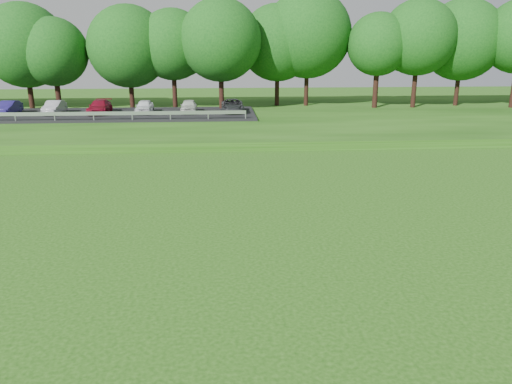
{
  "coord_description": "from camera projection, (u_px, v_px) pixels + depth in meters",
  "views": [
    {
      "loc": [
        -15.13,
        -13.26,
        6.75
      ],
      "look_at": [
        -13.81,
        5.14,
        1.3
      ],
      "focal_mm": 35.0,
      "sensor_mm": 36.0,
      "label": 1
    }
  ],
  "objects": [
    {
      "name": "walking_path",
      "position": [
        438.0,
        146.0,
        34.76
      ],
      "size": [
        130.0,
        1.6,
        0.04
      ],
      "primitive_type": "cube",
      "color": "gray",
      "rests_on": "ground"
    },
    {
      "name": "parking_lot",
      "position": [
        128.0,
        111.0,
        45.13
      ],
      "size": [
        24.0,
        9.0,
        1.38
      ],
      "color": "black",
      "rests_on": "berm"
    },
    {
      "name": "berm",
      "position": [
        377.0,
        115.0,
        48.08
      ],
      "size": [
        130.0,
        30.0,
        0.6
      ],
      "primitive_type": "cube",
      "color": "#18430C",
      "rests_on": "ground"
    },
    {
      "name": "treeline",
      "position": [
        371.0,
        31.0,
        49.69
      ],
      "size": [
        104.0,
        7.0,
        15.0
      ],
      "primitive_type": null,
      "color": "#104512",
      "rests_on": "berm"
    }
  ]
}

